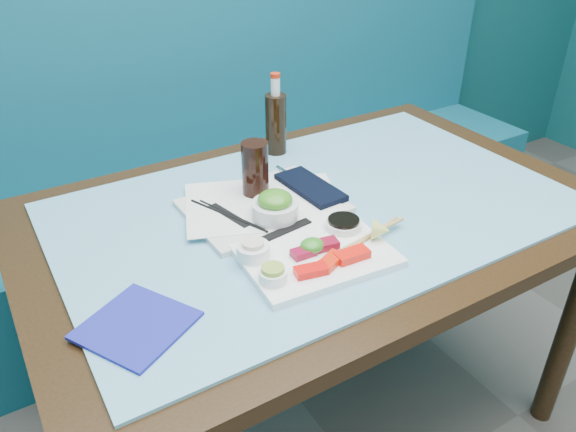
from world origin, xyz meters
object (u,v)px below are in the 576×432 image
booth_bench (195,198)px  dining_table (316,237)px  cola_glass (255,169)px  sashimi_plate (316,256)px  seaweed_bowl (275,211)px  cola_bottle_body (276,124)px  blue_napkin (136,325)px  serving_tray (263,206)px

booth_bench → dining_table: (0.00, -0.84, 0.29)m
booth_bench → dining_table: size_ratio=2.14×
booth_bench → cola_glass: booth_bench is taller
dining_table → sashimi_plate: sashimi_plate is taller
cola_glass → booth_bench: bearing=81.5°
seaweed_bowl → cola_bottle_body: cola_bottle_body is taller
blue_napkin → serving_tray: bearing=32.0°
booth_bench → seaweed_bowl: (-0.13, -0.86, 0.42)m
blue_napkin → sashimi_plate: bearing=1.0°
dining_table → blue_napkin: bearing=-159.7°
dining_table → cola_glass: 0.23m
sashimi_plate → cola_bottle_body: 0.55m
serving_tray → seaweed_bowl: size_ratio=3.33×
seaweed_bowl → blue_napkin: bearing=-155.9°
serving_tray → blue_napkin: 0.47m
booth_bench → serving_tray: bearing=-98.6°
sashimi_plate → cola_glass: bearing=91.1°
seaweed_bowl → cola_glass: 0.14m
booth_bench → seaweed_bowl: 0.96m
dining_table → seaweed_bowl: (-0.13, -0.02, 0.13)m
seaweed_bowl → cola_bottle_body: size_ratio=0.63×
cola_bottle_body → blue_napkin: 0.78m
serving_tray → blue_napkin: serving_tray is taller
sashimi_plate → serving_tray: size_ratio=0.86×
booth_bench → blue_napkin: 1.21m
serving_tray → cola_glass: 0.09m
dining_table → seaweed_bowl: seaweed_bowl is taller
cola_glass → cola_bottle_body: (0.18, 0.21, 0.00)m
cola_bottle_body → blue_napkin: (-0.59, -0.51, -0.08)m
cola_bottle_body → serving_tray: bearing=-125.6°
cola_bottle_body → booth_bench: bearing=98.0°
sashimi_plate → booth_bench: bearing=87.2°
dining_table → sashimi_plate: bearing=-124.2°
blue_napkin → cola_bottle_body: bearing=41.2°
dining_table → serving_tray: (-0.12, 0.06, 0.10)m
cola_bottle_body → cola_glass: bearing=-130.5°
booth_bench → blue_napkin: (-0.51, -1.03, 0.39)m
sashimi_plate → seaweed_bowl: bearing=95.6°
booth_bench → cola_glass: bearing=-98.5°
seaweed_bowl → cola_bottle_body: 0.40m
dining_table → cola_bottle_body: cola_bottle_body is taller
booth_bench → seaweed_bowl: bearing=-98.5°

